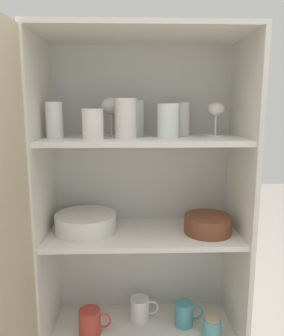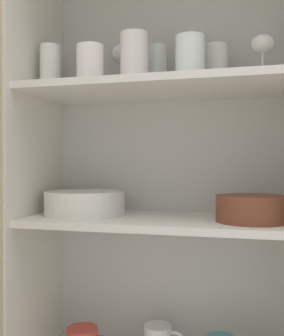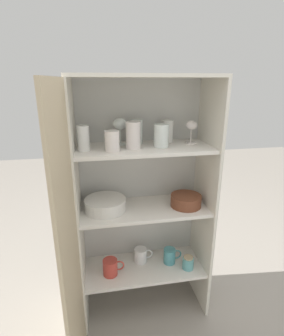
{
  "view_description": "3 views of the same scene",
  "coord_description": "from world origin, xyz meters",
  "views": [
    {
      "loc": [
        -0.04,
        -1.08,
        1.22
      ],
      "look_at": [
        -0.0,
        0.17,
        0.99
      ],
      "focal_mm": 35.0,
      "sensor_mm": 36.0,
      "label": 1
    },
    {
      "loc": [
        0.23,
        -0.94,
        0.88
      ],
      "look_at": [
        -0.05,
        0.16,
        0.87
      ],
      "focal_mm": 42.0,
      "sensor_mm": 36.0,
      "label": 2
    },
    {
      "loc": [
        -0.27,
        -1.24,
        1.46
      ],
      "look_at": [
        -0.02,
        0.14,
        0.99
      ],
      "focal_mm": 28.0,
      "sensor_mm": 36.0,
      "label": 3
    }
  ],
  "objects": [
    {
      "name": "coffee_mug_extra_1",
      "position": [
        -0.22,
        0.12,
        0.35
      ],
      "size": [
        0.13,
        0.09,
        0.1
      ],
      "color": "#BC3D33",
      "rests_on": "shelf_board_lower"
    },
    {
      "name": "tumbler_glass_4",
      "position": [
        0.09,
        0.14,
        1.17
      ],
      "size": [
        0.08,
        0.08,
        0.13
      ],
      "color": "white",
      "rests_on": "shelf_board_upper"
    },
    {
      "name": "tumbler_glass_3",
      "position": [
        -0.03,
        0.25,
        1.18
      ],
      "size": [
        0.07,
        0.07,
        0.14
      ],
      "color": "white",
      "rests_on": "shelf_board_upper"
    },
    {
      "name": "cupboard_door",
      "position": [
        -0.41,
        -0.21,
        0.74
      ],
      "size": [
        0.04,
        0.39,
        1.47
      ],
      "color": "tan",
      "rests_on": "ground_plane"
    },
    {
      "name": "coffee_mug_extra_2",
      "position": [
        0.18,
        0.17,
        0.35
      ],
      "size": [
        0.12,
        0.08,
        0.1
      ],
      "color": "teal",
      "rests_on": "shelf_board_lower"
    },
    {
      "name": "coffee_mug_primary",
      "position": [
        -0.01,
        0.21,
        0.35
      ],
      "size": [
        0.12,
        0.08,
        0.1
      ],
      "color": "white",
      "rests_on": "shelf_board_lower"
    },
    {
      "name": "tumbler_glass_2",
      "position": [
        0.16,
        0.25,
        1.17
      ],
      "size": [
        0.07,
        0.07,
        0.13
      ],
      "color": "white",
      "rests_on": "shelf_board_upper"
    },
    {
      "name": "storage_jar",
      "position": [
        0.28,
        0.09,
        0.34
      ],
      "size": [
        0.07,
        0.07,
        0.09
      ],
      "color": "#5BA3A8",
      "rests_on": "shelf_board_lower"
    },
    {
      "name": "tumbler_glass_5",
      "position": [
        -0.33,
        0.14,
        1.18
      ],
      "size": [
        0.06,
        0.06,
        0.13
      ],
      "color": "white",
      "rests_on": "shelf_board_upper"
    },
    {
      "name": "cupboard_top_panel",
      "position": [
        0.0,
        0.16,
        1.48
      ],
      "size": [
        0.79,
        0.36,
        0.02
      ],
      "primitive_type": "cube",
      "color": "silver",
      "rests_on": "cupboard_side_left"
    },
    {
      "name": "wine_glass_1",
      "position": [
        0.29,
        0.2,
        1.2
      ],
      "size": [
        0.07,
        0.07,
        0.13
      ],
      "color": "silver",
      "rests_on": "shelf_board_upper"
    },
    {
      "name": "tumbler_glass_1",
      "position": [
        -0.18,
        0.09,
        1.16
      ],
      "size": [
        0.08,
        0.08,
        0.11
      ],
      "color": "silver",
      "rests_on": "shelf_board_upper"
    },
    {
      "name": "cupboard_side_right",
      "position": [
        0.39,
        0.16,
        0.74
      ],
      "size": [
        0.02,
        0.36,
        1.47
      ],
      "primitive_type": "cube",
      "color": "silver",
      "rests_on": "ground_plane"
    },
    {
      "name": "cupboard_side_left",
      "position": [
        -0.39,
        0.16,
        0.74
      ],
      "size": [
        0.02,
        0.36,
        1.47
      ],
      "primitive_type": "cube",
      "color": "silver",
      "rests_on": "ground_plane"
    },
    {
      "name": "shelf_board_upper",
      "position": [
        0.0,
        0.16,
        1.1
      ],
      "size": [
        0.75,
        0.32,
        0.02
      ],
      "primitive_type": "cube",
      "color": "silver"
    },
    {
      "name": "tumbler_glass_0",
      "position": [
        -0.07,
        0.13,
        1.18
      ],
      "size": [
        0.08,
        0.08,
        0.15
      ],
      "color": "silver",
      "rests_on": "shelf_board_upper"
    },
    {
      "name": "shelf_board_lower",
      "position": [
        0.0,
        0.16,
        0.29
      ],
      "size": [
        0.75,
        0.32,
        0.02
      ],
      "primitive_type": "cube",
      "color": "silver"
    },
    {
      "name": "mixing_bowl_large",
      "position": [
        0.26,
        0.14,
        0.77
      ],
      "size": [
        0.19,
        0.19,
        0.07
      ],
      "color": "brown",
      "rests_on": "shelf_board_middle"
    },
    {
      "name": "shelf_board_middle",
      "position": [
        0.0,
        0.16,
        0.72
      ],
      "size": [
        0.75,
        0.32,
        0.02
      ],
      "primitive_type": "cube",
      "color": "silver"
    },
    {
      "name": "wine_glass_0",
      "position": [
        -0.12,
        0.23,
        1.22
      ],
      "size": [
        0.08,
        0.08,
        0.15
      ],
      "color": "white",
      "rests_on": "shelf_board_upper"
    },
    {
      "name": "plate_stack_white",
      "position": [
        -0.23,
        0.17,
        0.77
      ],
      "size": [
        0.24,
        0.24,
        0.07
      ],
      "color": "silver",
      "rests_on": "shelf_board_middle"
    },
    {
      "name": "cupboard_back_panel",
      "position": [
        0.0,
        0.33,
        0.74
      ],
      "size": [
        0.79,
        0.02,
        1.47
      ],
      "primitive_type": "cube",
      "color": "silver",
      "rests_on": "ground_plane"
    }
  ]
}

